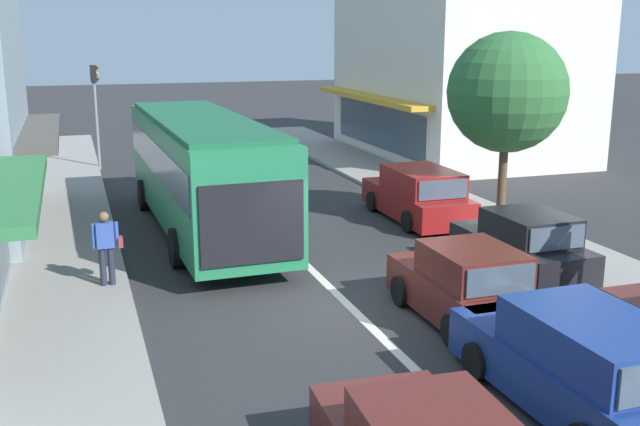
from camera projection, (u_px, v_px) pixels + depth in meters
The scene contains 13 objects.
ground_plane at pixel (351, 308), 15.27m from camera, with size 140.00×140.00×0.00m, color #2D2D30.
lane_centre_line at pixel (295, 254), 18.96m from camera, with size 0.20×28.00×0.01m, color silver.
sidewalk_left at pixel (12, 254), 18.70m from camera, with size 5.20×44.00×0.14m, color gray.
kerb_right at pixel (472, 215), 22.69m from camera, with size 2.80×44.00×0.12m, color gray.
building_right_far at pixel (457, 54), 33.43m from camera, with size 8.61×11.80×9.07m.
city_bus at pixel (202, 166), 20.57m from camera, with size 2.95×10.92×3.23m.
wagon_behind_bus_mid at pixel (582, 366), 10.90m from camera, with size 1.99×4.52×1.58m.
hatchback_queue_far_back at pixel (466, 287), 14.39m from camera, with size 1.83×3.71×1.54m.
parked_hatchback_kerb_second at pixel (523, 247), 17.07m from camera, with size 1.88×3.73×1.54m.
parked_wagon_kerb_third at pixel (418, 196), 22.20m from camera, with size 1.97×4.52×1.58m.
traffic_light_downstreet at pixel (95, 99), 29.95m from camera, with size 0.32×0.24×4.20m.
street_tree_right at pixel (507, 93), 20.30m from camera, with size 3.27×3.27×5.51m.
pedestrian_with_handbag_near at pixel (106, 244), 16.01m from camera, with size 0.65×0.25×1.63m.
Camera 1 is at (-5.14, -13.44, 5.49)m, focal length 42.00 mm.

